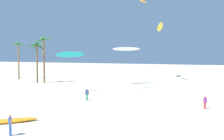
{
  "coord_description": "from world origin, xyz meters",
  "views": [
    {
      "loc": [
        11.34,
        -7.86,
        6.52
      ],
      "look_at": [
        0.6,
        17.86,
        4.75
      ],
      "focal_mm": 41.58,
      "sensor_mm": 36.0,
      "label": 1
    }
  ],
  "objects_px": {
    "palm_tree_1": "(44,46)",
    "flying_kite_2": "(143,1)",
    "flying_kite_4": "(126,49)",
    "grounded_kite_0": "(9,121)",
    "person_near_left": "(205,101)",
    "flying_kite_5": "(70,55)",
    "flying_kite_3": "(160,27)",
    "person_near_right": "(87,94)",
    "person_foreground_walker": "(10,124)",
    "palm_tree_2": "(37,50)",
    "palm_tree_0": "(18,49)"
  },
  "relations": [
    {
      "from": "palm_tree_1",
      "to": "flying_kite_2",
      "type": "distance_m",
      "value": 27.97
    },
    {
      "from": "flying_kite_4",
      "to": "grounded_kite_0",
      "type": "distance_m",
      "value": 26.37
    },
    {
      "from": "palm_tree_1",
      "to": "person_near_left",
      "type": "distance_m",
      "value": 38.19
    },
    {
      "from": "flying_kite_2",
      "to": "grounded_kite_0",
      "type": "distance_m",
      "value": 51.26
    },
    {
      "from": "flying_kite_2",
      "to": "flying_kite_5",
      "type": "bearing_deg",
      "value": -98.86
    },
    {
      "from": "flying_kite_3",
      "to": "flying_kite_4",
      "type": "relative_size",
      "value": 1.78
    },
    {
      "from": "grounded_kite_0",
      "to": "person_near_right",
      "type": "relative_size",
      "value": 2.72
    },
    {
      "from": "flying_kite_4",
      "to": "person_near_right",
      "type": "distance_m",
      "value": 13.78
    },
    {
      "from": "flying_kite_4",
      "to": "person_near_left",
      "type": "xyz_separation_m",
      "value": [
        13.93,
        -11.52,
        -6.48
      ]
    },
    {
      "from": "flying_kite_4",
      "to": "person_foreground_walker",
      "type": "height_order",
      "value": "flying_kite_4"
    },
    {
      "from": "flying_kite_4",
      "to": "person_near_right",
      "type": "xyz_separation_m",
      "value": [
        -1.49,
        -12.09,
        -6.45
      ]
    },
    {
      "from": "grounded_kite_0",
      "to": "palm_tree_1",
      "type": "bearing_deg",
      "value": 121.72
    },
    {
      "from": "palm_tree_2",
      "to": "flying_kite_3",
      "type": "distance_m",
      "value": 28.87
    },
    {
      "from": "palm_tree_0",
      "to": "person_near_left",
      "type": "xyz_separation_m",
      "value": [
        45.35,
        -19.05,
        -6.75
      ]
    },
    {
      "from": "palm_tree_2",
      "to": "grounded_kite_0",
      "type": "xyz_separation_m",
      "value": [
        19.2,
        -28.0,
        -7.2
      ]
    },
    {
      "from": "flying_kite_5",
      "to": "palm_tree_1",
      "type": "bearing_deg",
      "value": 142.13
    },
    {
      "from": "flying_kite_4",
      "to": "grounded_kite_0",
      "type": "xyz_separation_m",
      "value": [
        -2.77,
        -25.23,
        -7.17
      ]
    },
    {
      "from": "flying_kite_2",
      "to": "person_foreground_walker",
      "type": "bearing_deg",
      "value": -86.02
    },
    {
      "from": "person_near_left",
      "to": "person_near_right",
      "type": "relative_size",
      "value": 0.97
    },
    {
      "from": "palm_tree_1",
      "to": "flying_kite_3",
      "type": "distance_m",
      "value": 27.14
    },
    {
      "from": "palm_tree_2",
      "to": "grounded_kite_0",
      "type": "height_order",
      "value": "palm_tree_2"
    },
    {
      "from": "flying_kite_4",
      "to": "person_near_left",
      "type": "distance_m",
      "value": 19.2
    },
    {
      "from": "palm_tree_1",
      "to": "person_foreground_walker",
      "type": "distance_m",
      "value": 38.39
    },
    {
      "from": "flying_kite_4",
      "to": "grounded_kite_0",
      "type": "relative_size",
      "value": 1.72
    },
    {
      "from": "person_near_left",
      "to": "person_foreground_walker",
      "type": "bearing_deg",
      "value": -129.54
    },
    {
      "from": "grounded_kite_0",
      "to": "person_near_left",
      "type": "height_order",
      "value": "person_near_left"
    },
    {
      "from": "person_near_right",
      "to": "palm_tree_2",
      "type": "bearing_deg",
      "value": 144.03
    },
    {
      "from": "palm_tree_0",
      "to": "flying_kite_3",
      "type": "xyz_separation_m",
      "value": [
        33.53,
        10.24,
        5.16
      ]
    },
    {
      "from": "flying_kite_2",
      "to": "person_near_right",
      "type": "bearing_deg",
      "value": -87.02
    },
    {
      "from": "palm_tree_1",
      "to": "person_near_right",
      "type": "height_order",
      "value": "palm_tree_1"
    },
    {
      "from": "person_near_left",
      "to": "flying_kite_2",
      "type": "bearing_deg",
      "value": 117.13
    },
    {
      "from": "palm_tree_1",
      "to": "flying_kite_3",
      "type": "xyz_separation_m",
      "value": [
        22.57,
        14.37,
        4.57
      ]
    },
    {
      "from": "palm_tree_1",
      "to": "flying_kite_5",
      "type": "relative_size",
      "value": 1.43
    },
    {
      "from": "palm_tree_1",
      "to": "person_foreground_walker",
      "type": "relative_size",
      "value": 6.11
    },
    {
      "from": "flying_kite_5",
      "to": "person_foreground_walker",
      "type": "distance_m",
      "value": 23.65
    },
    {
      "from": "flying_kite_4",
      "to": "person_near_right",
      "type": "height_order",
      "value": "flying_kite_4"
    },
    {
      "from": "flying_kite_2",
      "to": "person_foreground_walker",
      "type": "xyz_separation_m",
      "value": [
        3.49,
        -50.16,
        -19.08
      ]
    },
    {
      "from": "flying_kite_5",
      "to": "person_near_left",
      "type": "height_order",
      "value": "flying_kite_5"
    },
    {
      "from": "flying_kite_5",
      "to": "person_near_left",
      "type": "relative_size",
      "value": 4.48
    },
    {
      "from": "palm_tree_2",
      "to": "person_near_left",
      "type": "bearing_deg",
      "value": -21.71
    },
    {
      "from": "palm_tree_0",
      "to": "palm_tree_2",
      "type": "relative_size",
      "value": 1.05
    },
    {
      "from": "palm_tree_2",
      "to": "person_near_left",
      "type": "distance_m",
      "value": 39.18
    },
    {
      "from": "flying_kite_5",
      "to": "flying_kite_4",
      "type": "bearing_deg",
      "value": 40.16
    },
    {
      "from": "flying_kite_2",
      "to": "palm_tree_2",
      "type": "bearing_deg",
      "value": -134.15
    },
    {
      "from": "flying_kite_3",
      "to": "flying_kite_4",
      "type": "distance_m",
      "value": 18.69
    },
    {
      "from": "palm_tree_0",
      "to": "person_near_right",
      "type": "height_order",
      "value": "palm_tree_0"
    },
    {
      "from": "person_near_right",
      "to": "flying_kite_3",
      "type": "bearing_deg",
      "value": 83.12
    },
    {
      "from": "palm_tree_2",
      "to": "flying_kite_3",
      "type": "bearing_deg",
      "value": 31.9
    },
    {
      "from": "flying_kite_2",
      "to": "person_near_right",
      "type": "height_order",
      "value": "flying_kite_2"
    },
    {
      "from": "palm_tree_0",
      "to": "flying_kite_5",
      "type": "bearing_deg",
      "value": -30.64
    }
  ]
}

